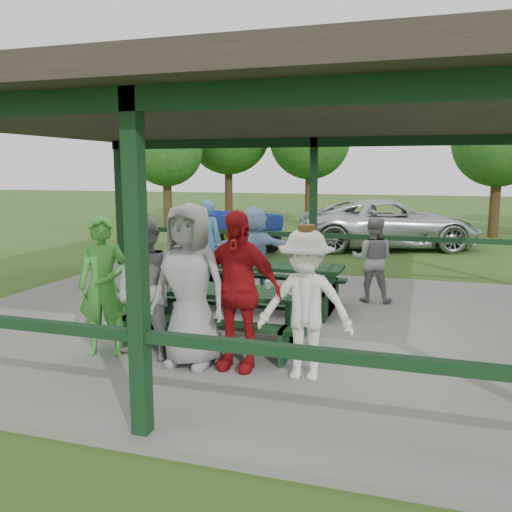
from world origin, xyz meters
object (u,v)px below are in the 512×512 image
(spectator_grey, at_px, (373,259))
(farm_trailer, at_px, (234,232))
(spectator_blue, at_px, (209,242))
(picnic_table_far, at_px, (267,280))
(contestant_green, at_px, (104,286))
(spectator_lblue, at_px, (254,251))
(pickup_truck, at_px, (389,224))
(contestant_red, at_px, (236,290))
(contestant_grey_mid, at_px, (190,286))
(picnic_table_near, at_px, (219,309))
(contestant_grey_left, at_px, (147,288))
(contestant_white_fedora, at_px, (305,305))

(spectator_grey, distance_m, farm_trailer, 6.91)
(spectator_blue, relative_size, farm_trailer, 0.49)
(picnic_table_far, bearing_deg, contestant_green, -114.36)
(spectator_lblue, xyz_separation_m, pickup_truck, (1.95, 7.62, -0.18))
(spectator_grey, bearing_deg, contestant_red, 72.16)
(spectator_lblue, bearing_deg, picnic_table_far, 106.43)
(contestant_grey_mid, relative_size, contestant_red, 1.04)
(picnic_table_near, bearing_deg, farm_trailer, 108.22)
(contestant_green, bearing_deg, spectator_lblue, 58.97)
(spectator_grey, bearing_deg, contestant_grey_left, 58.22)
(contestant_grey_left, xyz_separation_m, contestant_grey_mid, (0.60, -0.04, 0.08))
(picnic_table_near, bearing_deg, contestant_white_fedora, -32.52)
(contestant_white_fedora, bearing_deg, pickup_truck, 88.61)
(contestant_white_fedora, bearing_deg, picnic_table_near, 147.00)
(contestant_grey_left, bearing_deg, contestant_red, 14.79)
(contestant_green, distance_m, contestant_red, 1.75)
(contestant_grey_left, xyz_separation_m, spectator_blue, (-0.99, 4.39, -0.03))
(contestant_green, xyz_separation_m, spectator_grey, (2.97, 3.85, -0.12))
(picnic_table_far, xyz_separation_m, farm_trailer, (-2.81, 6.24, 0.04))
(spectator_grey, bearing_deg, contestant_white_fedora, 84.29)
(contestant_grey_left, bearing_deg, pickup_truck, 92.01)
(spectator_blue, xyz_separation_m, farm_trailer, (-1.12, 4.71, -0.35))
(spectator_grey, xyz_separation_m, farm_trailer, (-4.47, 5.26, -0.25))
(contestant_red, bearing_deg, spectator_lblue, 106.90)
(spectator_blue, height_order, pickup_truck, spectator_blue)
(picnic_table_far, distance_m, farm_trailer, 6.84)
(picnic_table_near, bearing_deg, contestant_red, -56.31)
(contestant_grey_mid, height_order, farm_trailer, contestant_grey_mid)
(picnic_table_near, height_order, contestant_white_fedora, contestant_white_fedora)
(spectator_grey, xyz_separation_m, pickup_truck, (-0.20, 7.46, -0.10))
(contestant_grey_mid, relative_size, spectator_blue, 1.13)
(contestant_white_fedora, bearing_deg, contestant_red, 175.44)
(picnic_table_far, relative_size, contestant_red, 1.35)
(picnic_table_near, distance_m, contestant_green, 1.54)
(contestant_white_fedora, distance_m, spectator_grey, 3.88)
(picnic_table_far, relative_size, contestant_grey_mid, 1.30)
(picnic_table_far, distance_m, contestant_grey_left, 2.98)
(contestant_red, height_order, spectator_grey, contestant_red)
(contestant_grey_left, relative_size, spectator_lblue, 1.06)
(picnic_table_far, height_order, contestant_grey_mid, contestant_grey_mid)
(spectator_blue, bearing_deg, contestant_white_fedora, 137.05)
(picnic_table_near, distance_m, farm_trailer, 8.67)
(contestant_grey_mid, distance_m, contestant_red, 0.56)
(contestant_green, distance_m, farm_trailer, 9.24)
(spectator_blue, bearing_deg, contestant_grey_mid, 122.69)
(contestant_grey_left, bearing_deg, farm_trailer, 115.91)
(spectator_lblue, relative_size, spectator_grey, 1.11)
(picnic_table_near, height_order, spectator_lblue, spectator_lblue)
(contestant_green, xyz_separation_m, contestant_grey_mid, (1.20, -0.03, 0.10))
(spectator_blue, bearing_deg, contestant_grey_left, 115.71)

